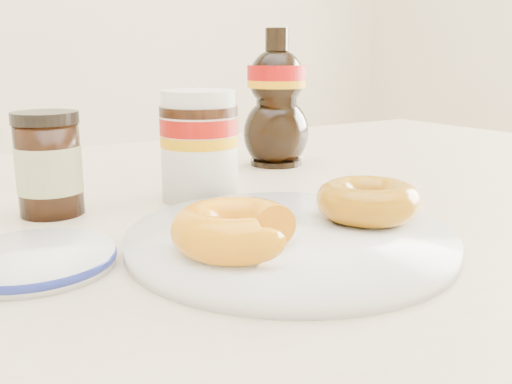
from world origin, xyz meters
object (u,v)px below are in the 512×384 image
dark_jar (49,165)px  blue_rim_saucer (33,259)px  plate (290,238)px  syrup_bottle (276,98)px  dining_table (255,275)px  nutella_jar (199,141)px  donut_whole (368,200)px  donut_bitten (235,229)px

dark_jar → blue_rim_saucer: size_ratio=0.83×
plate → syrup_bottle: 0.36m
dark_jar → dining_table: bearing=-18.7°
nutella_jar → dining_table: bearing=-40.9°
dining_table → dark_jar: (-0.19, 0.06, 0.13)m
dining_table → plate: plate is taller
donut_whole → blue_rim_saucer: (-0.26, 0.07, -0.02)m
plate → donut_whole: (0.08, -0.01, 0.02)m
donut_bitten → nutella_jar: nutella_jar is taller
dining_table → plate: size_ratio=5.33×
donut_whole → blue_rim_saucer: 0.27m
donut_whole → dark_jar: bearing=135.7°
nutella_jar → syrup_bottle: bearing=32.6°
donut_whole → nutella_jar: bearing=110.2°
plate → donut_whole: 0.08m
nutella_jar → dark_jar: nutella_jar is taller
donut_whole → nutella_jar: 0.20m
syrup_bottle → dark_jar: 0.34m
nutella_jar → syrup_bottle: size_ratio=0.62×
plate → nutella_jar: bearing=86.4°
nutella_jar → syrup_bottle: syrup_bottle is taller
plate → dark_jar: size_ratio=2.66×
dining_table → syrup_bottle: (0.13, 0.15, 0.18)m
donut_whole → syrup_bottle: syrup_bottle is taller
plate → nutella_jar: size_ratio=2.29×
nutella_jar → dark_jar: size_ratio=1.16×
donut_bitten → donut_whole: size_ratio=1.04×
donut_bitten → nutella_jar: bearing=84.6°
dining_table → donut_whole: donut_whole is taller
dining_table → blue_rim_saucer: size_ratio=11.74×
donut_bitten → donut_whole: bearing=18.7°
donut_bitten → dark_jar: 0.23m
donut_whole → plate: bearing=175.3°
plate → nutella_jar: nutella_jar is taller
donut_bitten → syrup_bottle: 0.40m
syrup_bottle → dining_table: bearing=-131.1°
plate → donut_bitten: (-0.06, -0.02, 0.02)m
donut_bitten → blue_rim_saucer: donut_bitten is taller
plate → donut_bitten: 0.07m
blue_rim_saucer → dark_jar: bearing=70.9°
dining_table → syrup_bottle: size_ratio=7.63×
syrup_bottle → donut_bitten: bearing=-129.2°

